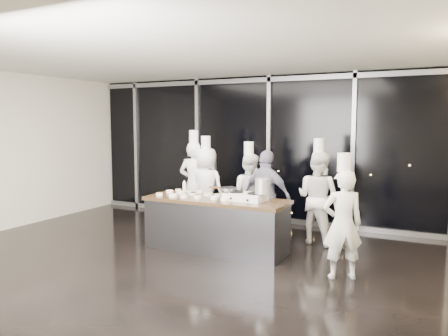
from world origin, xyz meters
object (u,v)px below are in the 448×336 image
(stove, at_px, (245,197))
(frying_pan, at_px, (228,189))
(demo_counter, at_px, (216,224))
(chef_side, at_px, (343,223))
(guest, at_px, (267,196))
(stock_pot, at_px, (263,186))
(chef_far_left, at_px, (194,184))
(chef_left, at_px, (206,187))
(chef_center, at_px, (249,193))
(chef_right, at_px, (318,197))

(stove, height_order, frying_pan, frying_pan)
(frying_pan, bearing_deg, stove, 1.01)
(demo_counter, bearing_deg, stove, 5.09)
(stove, height_order, chef_side, chef_side)
(guest, xyz_separation_m, chef_side, (1.64, -1.33, -0.05))
(stock_pot, relative_size, chef_far_left, 0.12)
(chef_left, distance_m, guest, 1.52)
(stove, distance_m, chef_far_left, 2.10)
(demo_counter, relative_size, stove, 3.53)
(demo_counter, bearing_deg, chef_center, 88.67)
(stove, relative_size, stock_pot, 2.85)
(stock_pot, xyz_separation_m, guest, (-0.27, 0.90, -0.32))
(chef_right, bearing_deg, stove, 67.06)
(chef_left, xyz_separation_m, chef_right, (2.35, -0.10, -0.01))
(chef_center, bearing_deg, chef_right, 168.30)
(chef_far_left, distance_m, chef_right, 2.62)
(stove, distance_m, chef_side, 1.74)
(chef_left, bearing_deg, chef_center, -173.03)
(stock_pot, xyz_separation_m, chef_right, (0.61, 1.16, -0.32))
(frying_pan, height_order, chef_side, chef_side)
(chef_left, relative_size, guest, 1.14)
(chef_far_left, xyz_separation_m, chef_side, (3.38, -1.67, -0.12))
(chef_center, distance_m, chef_right, 1.41)
(guest, xyz_separation_m, chef_right, (0.88, 0.27, 0.01))
(chef_center, relative_size, chef_right, 0.95)
(chef_far_left, xyz_separation_m, chef_center, (1.21, 0.05, -0.11))
(stove, bearing_deg, chef_center, 115.52)
(stock_pot, bearing_deg, chef_far_left, 148.30)
(stock_pot, bearing_deg, demo_counter, -177.69)
(frying_pan, distance_m, chef_side, 2.08)
(guest, height_order, chef_right, chef_right)
(frying_pan, bearing_deg, guest, 71.09)
(stove, xyz_separation_m, frying_pan, (-0.34, 0.02, 0.10))
(stove, bearing_deg, demo_counter, -170.47)
(stove, bearing_deg, chef_right, 56.00)
(chef_far_left, xyz_separation_m, guest, (1.74, -0.34, -0.07))
(demo_counter, xyz_separation_m, chef_far_left, (-1.18, 1.27, 0.46))
(stove, height_order, chef_far_left, chef_far_left)
(guest, bearing_deg, chef_left, -1.04)
(guest, height_order, chef_side, chef_side)
(chef_left, xyz_separation_m, guest, (1.47, -0.37, -0.01))
(guest, bearing_deg, chef_right, -149.89)
(chef_left, xyz_separation_m, chef_center, (0.94, 0.02, -0.05))
(frying_pan, height_order, chef_left, chef_left)
(stock_pot, bearing_deg, stove, 177.53)
(stove, height_order, chef_right, chef_right)
(chef_far_left, height_order, chef_side, chef_far_left)
(frying_pan, height_order, chef_center, chef_center)
(stove, bearing_deg, chef_left, 143.29)
(stock_pot, bearing_deg, chef_side, -17.56)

